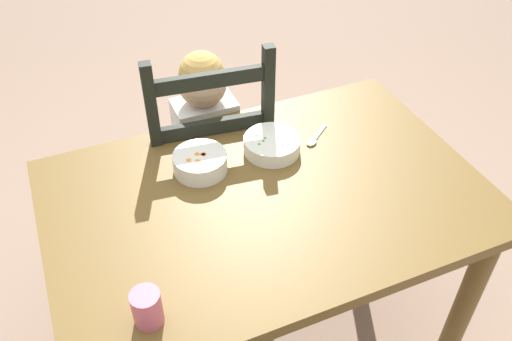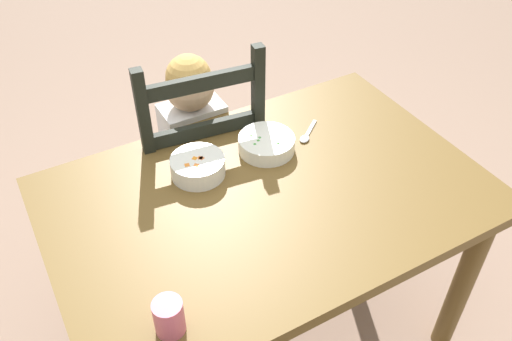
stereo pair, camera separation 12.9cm
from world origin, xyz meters
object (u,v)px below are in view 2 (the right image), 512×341
Objects in this scene: child_figure at (197,139)px; bowl_of_carrots at (198,166)px; bowl_of_peas at (267,143)px; drinking_cup at (169,317)px; dining_table at (268,218)px; spoon at (306,136)px; dining_chair at (198,172)px.

bowl_of_carrots is (-0.12, -0.29, 0.14)m from child_figure.
drinking_cup is at bearing -138.40° from bowl_of_peas.
dining_table is 13.39× the size of drinking_cup.
bowl_of_peas is at bearing 178.62° from spoon.
dining_chair reaches higher than drinking_cup.
bowl_of_carrots reaches higher than dining_table.
bowl_of_peas is at bearing -67.70° from child_figure.
dining_chair is at bearing 113.27° from bowl_of_peas.
dining_chair is 0.15m from child_figure.
dining_table is at bearing -145.03° from spoon.
dining_table is 1.24× the size of dining_chair.
spoon is (0.28, -0.30, 0.27)m from dining_chair.
spoon is at bearing -47.00° from dining_chair.
spoon is at bearing -0.53° from bowl_of_carrots.
dining_table is 0.47m from child_figure.
spoon is at bearing 34.97° from dining_table.
dining_chair is 6.22× the size of bowl_of_carrots.
spoon is (0.15, -0.00, -0.02)m from bowl_of_peas.
drinking_cup is at bearing -117.95° from child_figure.
spoon is at bearing 34.32° from drinking_cup.
drinking_cup is at bearing -117.53° from dining_chair.
bowl_of_peas reaches higher than spoon.
dining_table is 1.34× the size of child_figure.
bowl_of_peas is at bearing 41.60° from drinking_cup.
dining_table is at bearing -118.25° from bowl_of_peas.
dining_chair reaches higher than child_figure.
dining_table is at bearing -86.05° from dining_chair.
drinking_cup is (-0.52, -0.46, 0.02)m from bowl_of_peas.
bowl_of_carrots is at bearing 129.85° from dining_table.
bowl_of_peas is (0.09, 0.18, 0.13)m from dining_table.
dining_table is 0.32m from spoon.
bowl_of_peas is at bearing 0.01° from bowl_of_carrots.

